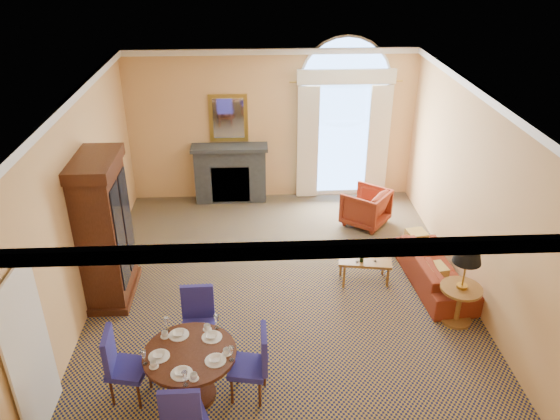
{
  "coord_description": "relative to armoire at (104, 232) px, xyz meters",
  "views": [
    {
      "loc": [
        -0.4,
        -7.2,
        5.29
      ],
      "look_at": [
        0.0,
        0.5,
        1.3
      ],
      "focal_mm": 35.0,
      "sensor_mm": 36.0,
      "label": 1
    }
  ],
  "objects": [
    {
      "name": "ground",
      "position": [
        2.72,
        -0.2,
        -1.14
      ],
      "size": [
        7.5,
        7.5,
        0.0
      ],
      "primitive_type": "plane",
      "color": "#13183E",
      "rests_on": "ground"
    },
    {
      "name": "room_envelope",
      "position": [
        2.69,
        0.47,
        1.36
      ],
      "size": [
        6.04,
        7.52,
        3.45
      ],
      "color": "#E1AD6B",
      "rests_on": "ground"
    },
    {
      "name": "armoire",
      "position": [
        0.0,
        0.0,
        0.0
      ],
      "size": [
        0.68,
        1.21,
        2.37
      ],
      "color": "#35170C",
      "rests_on": "ground"
    },
    {
      "name": "dining_table",
      "position": [
        1.49,
        -2.27,
        -0.6
      ],
      "size": [
        1.14,
        1.14,
        0.92
      ],
      "color": "#35170C",
      "rests_on": "ground"
    },
    {
      "name": "dining_chair_north",
      "position": [
        1.5,
        -1.4,
        -0.57
      ],
      "size": [
        0.48,
        0.48,
        1.01
      ],
      "rotation": [
        0.0,
        0.0,
        3.06
      ],
      "color": "navy",
      "rests_on": "ground"
    },
    {
      "name": "dining_chair_south",
      "position": [
        1.48,
        -3.07,
        -0.57
      ],
      "size": [
        0.58,
        0.58,
        1.01
      ],
      "rotation": [
        0.0,
        0.0,
        0.36
      ],
      "color": "navy",
      "rests_on": "ground"
    },
    {
      "name": "dining_chair_east",
      "position": [
        2.29,
        -2.28,
        -0.57
      ],
      "size": [
        0.53,
        0.53,
        1.01
      ],
      "rotation": [
        0.0,
        0.0,
        1.38
      ],
      "color": "navy",
      "rests_on": "ground"
    },
    {
      "name": "dining_chair_west",
      "position": [
        0.61,
        -2.23,
        -0.57
      ],
      "size": [
        0.53,
        0.53,
        1.01
      ],
      "rotation": [
        0.0,
        0.0,
        -1.78
      ],
      "color": "navy",
      "rests_on": "ground"
    },
    {
      "name": "sofa",
      "position": [
        5.27,
        -0.02,
        -0.86
      ],
      "size": [
        0.9,
        1.98,
        0.56
      ],
      "primitive_type": "imported",
      "rotation": [
        0.0,
        0.0,
        1.65
      ],
      "color": "maroon",
      "rests_on": "ground"
    },
    {
      "name": "armchair",
      "position": [
        4.52,
        2.13,
        -0.78
      ],
      "size": [
        1.12,
        1.12,
        0.73
      ],
      "primitive_type": "imported",
      "rotation": [
        0.0,
        0.0,
        4.05
      ],
      "color": "maroon",
      "rests_on": "ground"
    },
    {
      "name": "coffee_table",
      "position": [
        4.12,
        0.14,
        -0.74
      ],
      "size": [
        0.93,
        0.61,
        0.75
      ],
      "rotation": [
        0.0,
        0.0,
        -0.16
      ],
      "color": "brown",
      "rests_on": "ground"
    },
    {
      "name": "side_table",
      "position": [
        5.32,
        -0.98,
        -0.29
      ],
      "size": [
        0.61,
        0.61,
        1.31
      ],
      "color": "brown",
      "rests_on": "ground"
    }
  ]
}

